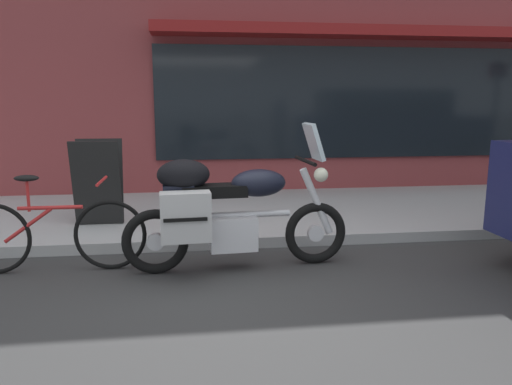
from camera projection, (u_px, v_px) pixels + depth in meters
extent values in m
plane|color=#313131|center=(233.00, 294.00, 4.07)|extent=(80.00, 80.00, 0.00)
torus|color=black|center=(316.00, 233.00, 4.79)|extent=(0.62, 0.13, 0.61)
cylinder|color=silver|center=(316.00, 233.00, 4.79)|extent=(0.16, 0.07, 0.16)
torus|color=black|center=(155.00, 242.00, 4.50)|extent=(0.62, 0.13, 0.61)
cylinder|color=silver|center=(155.00, 242.00, 4.50)|extent=(0.16, 0.07, 0.16)
cube|color=silver|center=(233.00, 232.00, 4.63)|extent=(0.46, 0.33, 0.32)
cylinder|color=silver|center=(238.00, 215.00, 4.61)|extent=(1.01, 0.12, 0.06)
ellipsoid|color=black|center=(259.00, 183.00, 4.59)|extent=(0.54, 0.31, 0.26)
cube|color=black|center=(214.00, 191.00, 4.52)|extent=(0.61, 0.28, 0.11)
cube|color=black|center=(178.00, 194.00, 4.46)|extent=(0.29, 0.24, 0.18)
cylinder|color=silver|center=(316.00, 201.00, 4.73)|extent=(0.35, 0.09, 0.67)
cylinder|color=black|center=(305.00, 161.00, 4.64)|extent=(0.07, 0.62, 0.04)
cube|color=silver|center=(314.00, 142.00, 4.62)|extent=(0.17, 0.33, 0.35)
sphere|color=#EAEACC|center=(321.00, 175.00, 4.69)|extent=(0.14, 0.14, 0.14)
cube|color=#ADADAD|center=(186.00, 217.00, 4.27)|extent=(0.45, 0.23, 0.44)
cube|color=black|center=(186.00, 220.00, 4.16)|extent=(0.37, 0.04, 0.03)
ellipsoid|color=black|center=(183.00, 175.00, 4.44)|extent=(0.50, 0.35, 0.28)
torus|color=black|center=(110.00, 235.00, 4.62)|extent=(0.68, 0.04, 0.68)
cylinder|color=#B22323|center=(50.00, 208.00, 4.50)|extent=(0.58, 0.04, 0.04)
cylinder|color=#B22323|center=(28.00, 225.00, 4.50)|extent=(0.45, 0.04, 0.33)
cylinder|color=#B22323|center=(28.00, 195.00, 4.45)|extent=(0.03, 0.03, 0.30)
ellipsoid|color=black|center=(26.00, 178.00, 4.42)|extent=(0.22, 0.10, 0.06)
cylinder|color=#B22323|center=(102.00, 181.00, 4.51)|extent=(0.03, 0.48, 0.03)
cube|color=black|center=(96.00, 184.00, 5.71)|extent=(0.55, 0.21, 1.01)
cube|color=black|center=(100.00, 181.00, 5.93)|extent=(0.55, 0.21, 1.01)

